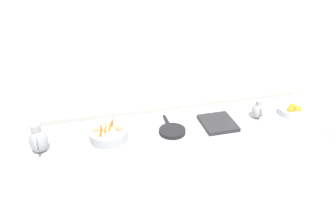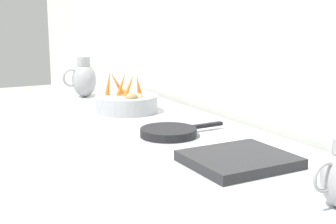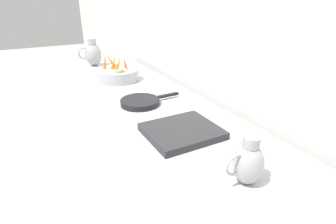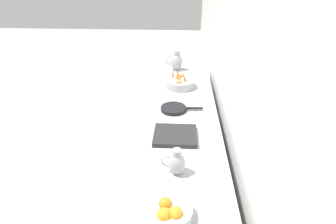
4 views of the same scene
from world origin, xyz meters
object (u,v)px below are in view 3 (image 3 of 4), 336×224
vegetable_colander (118,74)px  skillet_on_counter (141,102)px  metal_pitcher_tall (93,54)px  metal_pitcher_short (248,162)px

vegetable_colander → skillet_on_counter: bearing=85.8°
metal_pitcher_tall → skillet_on_counter: metal_pitcher_tall is taller
vegetable_colander → metal_pitcher_tall: (0.05, -0.56, 0.06)m
metal_pitcher_tall → skillet_on_counter: 1.12m
metal_pitcher_tall → vegetable_colander: bearing=95.1°
skillet_on_counter → metal_pitcher_short: bearing=92.9°
vegetable_colander → skillet_on_counter: size_ratio=0.84×
metal_pitcher_short → skillet_on_counter: (0.04, -0.86, -0.07)m
skillet_on_counter → vegetable_colander: bearing=-94.2°
metal_pitcher_short → vegetable_colander: bearing=-89.9°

